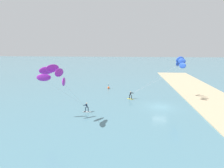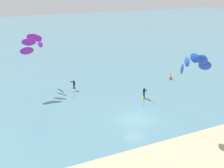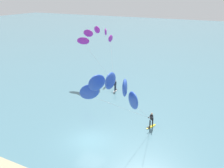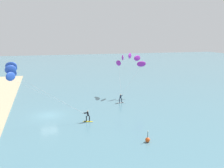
{
  "view_description": "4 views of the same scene",
  "coord_description": "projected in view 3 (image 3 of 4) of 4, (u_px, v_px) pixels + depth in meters",
  "views": [
    {
      "loc": [
        -34.14,
        6.49,
        11.7
      ],
      "look_at": [
        -1.06,
        8.78,
        4.41
      ],
      "focal_mm": 30.81,
      "sensor_mm": 36.0,
      "label": 1
    },
    {
      "loc": [
        -16.23,
        -27.34,
        16.14
      ],
      "look_at": [
        0.33,
        7.32,
        2.19
      ],
      "focal_mm": 45.58,
      "sensor_mm": 36.0,
      "label": 2
    },
    {
      "loc": [
        11.7,
        -17.86,
        13.76
      ],
      "look_at": [
        -1.55,
        7.9,
        3.07
      ],
      "focal_mm": 40.26,
      "sensor_mm": 36.0,
      "label": 3
    },
    {
      "loc": [
        37.83,
        -0.82,
        12.2
      ],
      "look_at": [
        0.6,
        10.05,
        4.5
      ],
      "focal_mm": 39.64,
      "sensor_mm": 36.0,
      "label": 4
    }
  ],
  "objects": [
    {
      "name": "kitesurfer_nearshore",
      "position": [
        114.0,
        91.0,
        16.9
      ],
      "size": [
        4.44,
        11.14,
        8.9
      ],
      "color": "yellow",
      "rests_on": "ground"
    },
    {
      "name": "kitesurfer_mid_water",
      "position": [
        98.0,
        36.0,
        39.46
      ],
      "size": [
        7.71,
        7.32,
        8.7
      ],
      "color": "white",
      "rests_on": "ground"
    },
    {
      "name": "ground_plane",
      "position": [
        89.0,
        140.0,
        24.68
      ],
      "size": [
        240.0,
        240.0,
        0.0
      ],
      "primitive_type": "plane",
      "color": "slate"
    }
  ]
}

